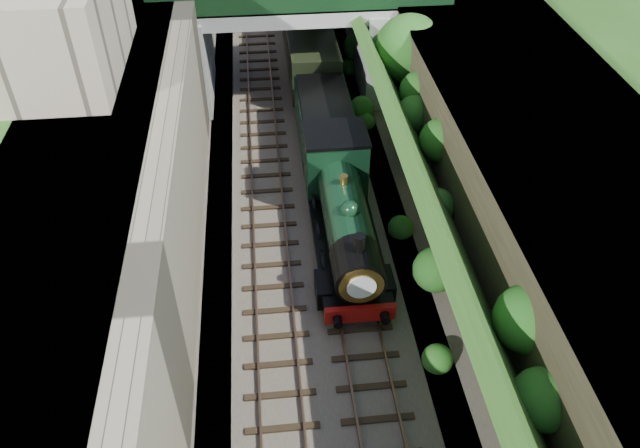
{
  "coord_description": "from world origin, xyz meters",
  "views": [
    {
      "loc": [
        -1.94,
        -10.68,
        18.78
      ],
      "look_at": [
        0.0,
        7.89,
        2.87
      ],
      "focal_mm": 35.0,
      "sensor_mm": 36.0,
      "label": 1
    }
  ],
  "objects_px": {
    "road_bridge": "(307,27)",
    "tender": "(325,127)",
    "tree": "(410,50)",
    "locomotive": "(343,212)"
  },
  "relations": [
    {
      "from": "road_bridge",
      "to": "tender",
      "type": "bearing_deg",
      "value": -87.88
    },
    {
      "from": "tree",
      "to": "locomotive",
      "type": "xyz_separation_m",
      "value": [
        -4.71,
        -9.47,
        -2.75
      ]
    },
    {
      "from": "tree",
      "to": "tender",
      "type": "xyz_separation_m",
      "value": [
        -4.71,
        -2.11,
        -3.03
      ]
    },
    {
      "from": "tree",
      "to": "tender",
      "type": "bearing_deg",
      "value": -155.86
    },
    {
      "from": "locomotive",
      "to": "tree",
      "type": "bearing_deg",
      "value": 63.55
    },
    {
      "from": "tender",
      "to": "locomotive",
      "type": "bearing_deg",
      "value": -90.0
    },
    {
      "from": "road_bridge",
      "to": "tree",
      "type": "height_order",
      "value": "road_bridge"
    },
    {
      "from": "road_bridge",
      "to": "tender",
      "type": "relative_size",
      "value": 2.67
    },
    {
      "from": "road_bridge",
      "to": "tree",
      "type": "xyz_separation_m",
      "value": [
        4.97,
        -4.81,
        0.57
      ]
    },
    {
      "from": "road_bridge",
      "to": "tree",
      "type": "distance_m",
      "value": 6.94
    }
  ]
}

